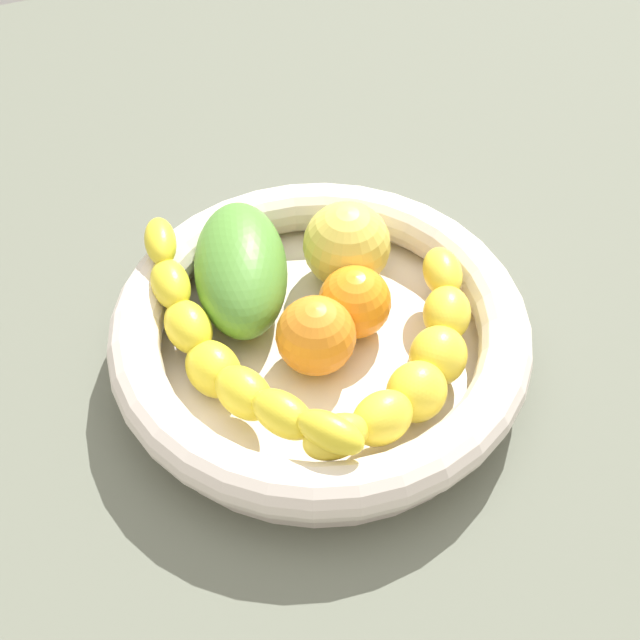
{
  "coord_description": "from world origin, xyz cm",
  "views": [
    {
      "loc": [
        39.37,
        -15.02,
        56.01
      ],
      "look_at": [
        0.0,
        0.0,
        7.69
      ],
      "focal_mm": 50.97,
      "sensor_mm": 36.0,
      "label": 1
    }
  ],
  "objects_px": {
    "banana_draped_right": "(416,364)",
    "orange_front": "(316,336)",
    "apple_yellow": "(347,245)",
    "fruit_bowl": "(320,337)",
    "mango_green": "(241,268)",
    "banana_draped_left": "(221,352)",
    "orange_mid_left": "(355,302)"
  },
  "relations": [
    {
      "from": "banana_draped_right",
      "to": "orange_front",
      "type": "distance_m",
      "value": 0.07
    },
    {
      "from": "banana_draped_right",
      "to": "orange_mid_left",
      "type": "relative_size",
      "value": 3.11
    },
    {
      "from": "orange_mid_left",
      "to": "mango_green",
      "type": "bearing_deg",
      "value": -130.7
    },
    {
      "from": "orange_mid_left",
      "to": "mango_green",
      "type": "height_order",
      "value": "mango_green"
    },
    {
      "from": "banana_draped_right",
      "to": "mango_green",
      "type": "bearing_deg",
      "value": -146.59
    },
    {
      "from": "mango_green",
      "to": "banana_draped_right",
      "type": "bearing_deg",
      "value": 33.41
    },
    {
      "from": "fruit_bowl",
      "to": "mango_green",
      "type": "xyz_separation_m",
      "value": [
        -0.07,
        -0.04,
        0.02
      ]
    },
    {
      "from": "apple_yellow",
      "to": "mango_green",
      "type": "relative_size",
      "value": 0.51
    },
    {
      "from": "fruit_bowl",
      "to": "orange_mid_left",
      "type": "relative_size",
      "value": 5.64
    },
    {
      "from": "banana_draped_right",
      "to": "apple_yellow",
      "type": "relative_size",
      "value": 2.5
    },
    {
      "from": "orange_mid_left",
      "to": "apple_yellow",
      "type": "height_order",
      "value": "apple_yellow"
    },
    {
      "from": "fruit_bowl",
      "to": "mango_green",
      "type": "distance_m",
      "value": 0.08
    },
    {
      "from": "fruit_bowl",
      "to": "banana_draped_right",
      "type": "distance_m",
      "value": 0.08
    },
    {
      "from": "fruit_bowl",
      "to": "banana_draped_left",
      "type": "xyz_separation_m",
      "value": [
        0.0,
        -0.07,
        0.02
      ]
    },
    {
      "from": "orange_front",
      "to": "apple_yellow",
      "type": "distance_m",
      "value": 0.09
    },
    {
      "from": "orange_front",
      "to": "banana_draped_left",
      "type": "bearing_deg",
      "value": -96.33
    },
    {
      "from": "banana_draped_right",
      "to": "apple_yellow",
      "type": "bearing_deg",
      "value": -178.79
    },
    {
      "from": "orange_front",
      "to": "mango_green",
      "type": "bearing_deg",
      "value": -159.47
    },
    {
      "from": "banana_draped_left",
      "to": "fruit_bowl",
      "type": "bearing_deg",
      "value": 93.05
    },
    {
      "from": "apple_yellow",
      "to": "banana_draped_right",
      "type": "bearing_deg",
      "value": 1.21
    },
    {
      "from": "banana_draped_left",
      "to": "mango_green",
      "type": "xyz_separation_m",
      "value": [
        -0.07,
        0.04,
        -0.0
      ]
    },
    {
      "from": "banana_draped_left",
      "to": "orange_front",
      "type": "bearing_deg",
      "value": 83.67
    },
    {
      "from": "orange_mid_left",
      "to": "banana_draped_left",
      "type": "bearing_deg",
      "value": -82.56
    },
    {
      "from": "banana_draped_right",
      "to": "orange_mid_left",
      "type": "distance_m",
      "value": 0.07
    },
    {
      "from": "fruit_bowl",
      "to": "banana_draped_right",
      "type": "bearing_deg",
      "value": 38.26
    },
    {
      "from": "orange_front",
      "to": "orange_mid_left",
      "type": "bearing_deg",
      "value": 119.0
    },
    {
      "from": "orange_front",
      "to": "mango_green",
      "type": "distance_m",
      "value": 0.08
    },
    {
      "from": "banana_draped_left",
      "to": "mango_green",
      "type": "bearing_deg",
      "value": 152.8
    },
    {
      "from": "fruit_bowl",
      "to": "orange_front",
      "type": "relative_size",
      "value": 5.31
    },
    {
      "from": "banana_draped_right",
      "to": "orange_front",
      "type": "relative_size",
      "value": 2.93
    },
    {
      "from": "apple_yellow",
      "to": "orange_front",
      "type": "bearing_deg",
      "value": -35.99
    },
    {
      "from": "banana_draped_left",
      "to": "orange_mid_left",
      "type": "relative_size",
      "value": 4.71
    }
  ]
}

